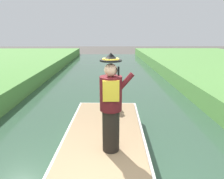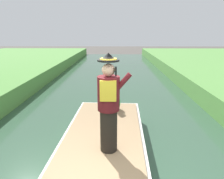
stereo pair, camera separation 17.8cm
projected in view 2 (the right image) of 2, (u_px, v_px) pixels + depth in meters
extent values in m
cube|color=silver|center=(104.00, 144.00, 4.81)|extent=(1.95, 4.26, 0.56)
cube|color=#997A56|center=(104.00, 132.00, 4.73)|extent=(1.79, 3.92, 0.05)
cylinder|color=black|center=(109.00, 130.00, 3.89)|extent=(0.32, 0.32, 0.82)
cylinder|color=#561419|center=(109.00, 93.00, 3.69)|extent=(0.40, 0.40, 0.62)
cube|color=gold|center=(108.00, 91.00, 3.48)|extent=(0.28, 0.06, 0.36)
sphere|color=#DBA884|center=(108.00, 70.00, 3.58)|extent=(0.23, 0.23, 0.23)
cylinder|color=black|center=(108.00, 60.00, 3.53)|extent=(0.38, 0.38, 0.03)
cone|color=black|center=(108.00, 56.00, 3.51)|extent=(0.26, 0.26, 0.12)
cylinder|color=gold|center=(108.00, 59.00, 3.53)|extent=(0.29, 0.29, 0.02)
cylinder|color=#561419|center=(121.00, 84.00, 3.60)|extent=(0.38, 0.09, 0.43)
cube|color=black|center=(116.00, 71.00, 3.52)|extent=(0.03, 0.08, 0.15)
ellipsoid|color=red|center=(114.00, 103.00, 6.02)|extent=(0.26, 0.32, 0.40)
sphere|color=red|center=(114.00, 94.00, 5.91)|extent=(0.20, 0.20, 0.20)
cone|color=yellow|center=(114.00, 96.00, 5.82)|extent=(0.09, 0.09, 0.09)
ellipsoid|color=green|center=(109.00, 103.00, 6.02)|extent=(0.08, 0.20, 0.32)
ellipsoid|color=green|center=(119.00, 103.00, 6.02)|extent=(0.08, 0.20, 0.32)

